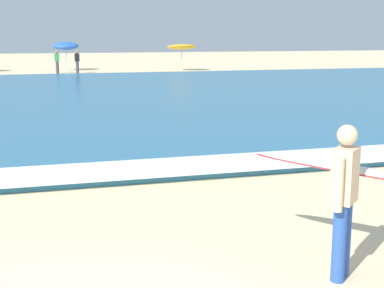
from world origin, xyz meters
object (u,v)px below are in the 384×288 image
Objects in this scene: surfer_with_board at (350,184)px; beachgoer_near_row_mid at (57,61)px; beach_umbrella_2 at (66,46)px; beach_umbrella_3 at (182,47)px; beachgoer_near_row_left at (77,61)px.

surfer_with_board reaches higher than beachgoer_near_row_mid.
surfer_with_board is 0.92× the size of beach_umbrella_2.
beach_umbrella_3 is 1.36× the size of beachgoer_near_row_mid.
beachgoer_near_row_mid is at bearing -104.52° from beach_umbrella_2.
beach_umbrella_2 is 1.03× the size of beach_umbrella_3.
surfer_with_board is at bearing -89.31° from beachgoer_near_row_left.
beachgoer_near_row_left is at bearing -15.64° from beachgoer_near_row_mid.
beachgoer_near_row_mid is at bearing 92.90° from surfer_with_board.
beachgoer_near_row_left is 1.39m from beachgoer_near_row_mid.
beach_umbrella_2 is 8.66m from beach_umbrella_3.
beach_umbrella_3 is at bearing -18.11° from beach_umbrella_2.
surfer_with_board is 34.65m from beachgoer_near_row_mid.
beach_umbrella_2 is at bearing 91.47° from surfer_with_board.
surfer_with_board is 37.67m from beach_umbrella_2.
surfer_with_board is 1.29× the size of beachgoer_near_row_mid.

